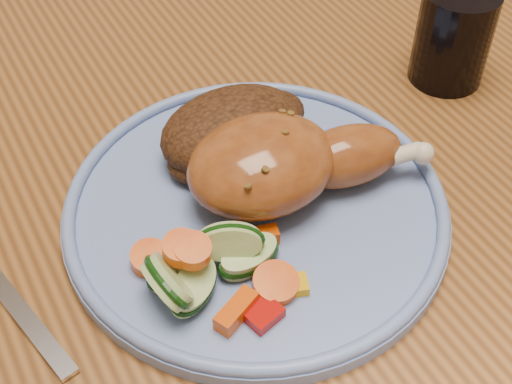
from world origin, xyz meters
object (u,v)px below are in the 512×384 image
Objects in this scene: chair_far at (103,28)px; plate at (256,211)px; dining_table at (312,203)px; fork at (7,294)px; drinking_glass at (453,36)px.

chair_far is 0.73m from plate.
fork is (-0.28, -0.03, 0.09)m from dining_table.
plate is 3.27× the size of drinking_glass.
chair_far is at bearing 90.00° from dining_table.
drinking_glass is (0.15, 0.01, 0.13)m from dining_table.
plate is 1.83× the size of fork.
chair_far reaches higher than drinking_glass.
dining_table is at bearing 6.92° from fork.
dining_table is 0.65m from chair_far.
drinking_glass reaches higher than fork.
chair_far reaches higher than dining_table.
dining_table is 0.20m from drinking_glass.
dining_table is 4.78× the size of plate.
plate is at bearing -149.73° from dining_table.
dining_table is 1.54× the size of chair_far.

